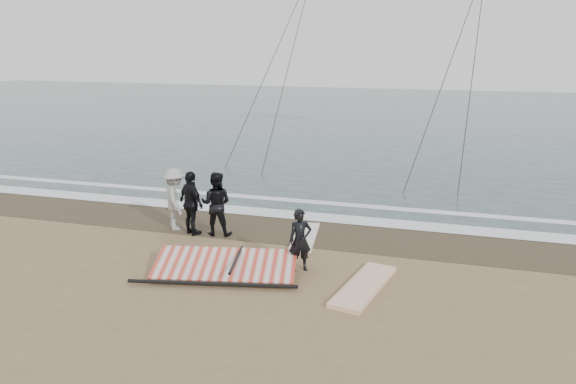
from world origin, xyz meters
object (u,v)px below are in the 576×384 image
at_px(man_main, 300,240).
at_px(sail_rig, 225,266).
at_px(board_white, 364,286).
at_px(board_cream, 305,236).

height_order(man_main, sail_rig, man_main).
xyz_separation_m(board_white, board_cream, (-2.21, 2.97, -0.00)).
relative_size(man_main, board_cream, 0.67).
relative_size(board_white, board_cream, 1.14).
xyz_separation_m(man_main, board_white, (1.72, -0.64, -0.74)).
bearing_deg(board_cream, board_white, -61.14).
xyz_separation_m(man_main, sail_rig, (-1.73, -0.72, -0.60)).
height_order(man_main, board_cream, man_main).
distance_m(man_main, sail_rig, 1.97).
distance_m(man_main, board_cream, 2.49).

